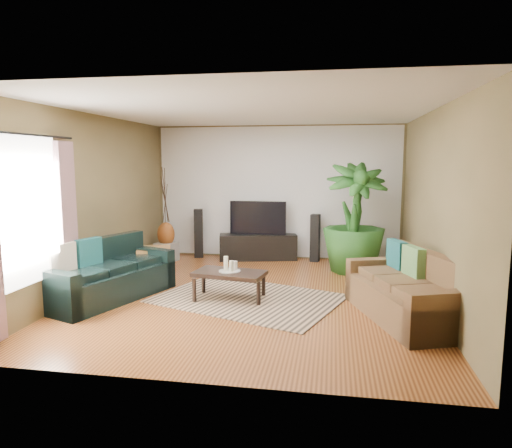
% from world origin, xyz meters
% --- Properties ---
extents(floor, '(5.50, 5.50, 0.00)m').
position_xyz_m(floor, '(0.00, 0.00, 0.00)').
color(floor, '#9D5728').
rests_on(floor, ground).
extents(ceiling, '(5.50, 5.50, 0.00)m').
position_xyz_m(ceiling, '(0.00, 0.00, 2.70)').
color(ceiling, white).
rests_on(ceiling, ground).
extents(wall_back, '(5.00, 0.00, 5.00)m').
position_xyz_m(wall_back, '(0.00, 2.75, 1.35)').
color(wall_back, brown).
rests_on(wall_back, ground).
extents(wall_front, '(5.00, 0.00, 5.00)m').
position_xyz_m(wall_front, '(0.00, -2.75, 1.35)').
color(wall_front, brown).
rests_on(wall_front, ground).
extents(wall_left, '(0.00, 5.50, 5.50)m').
position_xyz_m(wall_left, '(-2.50, 0.00, 1.35)').
color(wall_left, brown).
rests_on(wall_left, ground).
extents(wall_right, '(0.00, 5.50, 5.50)m').
position_xyz_m(wall_right, '(2.50, 0.00, 1.35)').
color(wall_right, brown).
rests_on(wall_right, ground).
extents(backwall_panel, '(4.90, 0.00, 4.90)m').
position_xyz_m(backwall_panel, '(0.00, 2.74, 1.35)').
color(backwall_panel, white).
rests_on(backwall_panel, ground).
extents(window_pane, '(0.00, 1.80, 1.80)m').
position_xyz_m(window_pane, '(-2.48, -1.60, 1.40)').
color(window_pane, white).
rests_on(window_pane, ground).
extents(curtain_far, '(0.08, 0.35, 2.20)m').
position_xyz_m(curtain_far, '(-2.43, -0.85, 1.15)').
color(curtain_far, gray).
rests_on(curtain_far, ground).
extents(curtain_rod, '(0.03, 1.90, 0.03)m').
position_xyz_m(curtain_rod, '(-2.43, -1.60, 2.30)').
color(curtain_rod, black).
rests_on(curtain_rod, ground).
extents(sofa_left, '(1.46, 2.13, 0.85)m').
position_xyz_m(sofa_left, '(-2.05, -0.50, 0.42)').
color(sofa_left, black).
rests_on(sofa_left, floor).
extents(sofa_right, '(1.42, 2.04, 0.85)m').
position_xyz_m(sofa_right, '(2.05, -0.66, 0.42)').
color(sofa_right, brown).
rests_on(sofa_right, floor).
extents(area_rug, '(2.98, 2.54, 0.01)m').
position_xyz_m(area_rug, '(-0.06, -0.18, 0.01)').
color(area_rug, tan).
rests_on(area_rug, floor).
extents(coffee_table, '(1.08, 0.70, 0.41)m').
position_xyz_m(coffee_table, '(-0.31, -0.23, 0.21)').
color(coffee_table, black).
rests_on(coffee_table, floor).
extents(candle_tray, '(0.31, 0.31, 0.01)m').
position_xyz_m(candle_tray, '(-0.31, -0.23, 0.42)').
color(candle_tray, gray).
rests_on(candle_tray, coffee_table).
extents(candle_tall, '(0.06, 0.06, 0.20)m').
position_xyz_m(candle_tall, '(-0.37, -0.20, 0.52)').
color(candle_tall, white).
rests_on(candle_tall, candle_tray).
extents(candle_mid, '(0.06, 0.06, 0.15)m').
position_xyz_m(candle_mid, '(-0.27, -0.27, 0.50)').
color(candle_mid, beige).
rests_on(candle_mid, candle_tray).
extents(candle_short, '(0.06, 0.06, 0.13)m').
position_xyz_m(candle_short, '(-0.24, -0.17, 0.49)').
color(candle_short, white).
rests_on(candle_short, candle_tray).
extents(tv_stand, '(1.61, 0.80, 0.52)m').
position_xyz_m(tv_stand, '(-0.35, 2.50, 0.26)').
color(tv_stand, black).
rests_on(tv_stand, floor).
extents(television, '(1.14, 0.06, 0.67)m').
position_xyz_m(television, '(-0.35, 2.50, 0.85)').
color(television, black).
rests_on(television, tv_stand).
extents(speaker_left, '(0.23, 0.24, 1.00)m').
position_xyz_m(speaker_left, '(-1.60, 2.50, 0.50)').
color(speaker_left, black).
rests_on(speaker_left, floor).
extents(speaker_right, '(0.20, 0.22, 0.94)m').
position_xyz_m(speaker_right, '(0.80, 2.50, 0.47)').
color(speaker_right, black).
rests_on(speaker_right, floor).
extents(potted_plant, '(1.33, 1.33, 1.97)m').
position_xyz_m(potted_plant, '(1.52, 1.76, 0.98)').
color(potted_plant, '#21521B').
rests_on(potted_plant, floor).
extents(plant_pot, '(0.36, 0.36, 0.28)m').
position_xyz_m(plant_pot, '(1.52, 1.76, 0.14)').
color(plant_pot, black).
rests_on(plant_pot, floor).
extents(pedestal, '(0.46, 0.46, 0.37)m').
position_xyz_m(pedestal, '(-2.13, 2.03, 0.19)').
color(pedestal, gray).
rests_on(pedestal, floor).
extents(vase, '(0.34, 0.34, 0.48)m').
position_xyz_m(vase, '(-2.13, 2.03, 0.54)').
color(vase, brown).
rests_on(vase, pedestal).
extents(side_table, '(0.68, 0.68, 0.56)m').
position_xyz_m(side_table, '(-1.77, 0.53, 0.28)').
color(side_table, olive).
rests_on(side_table, floor).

